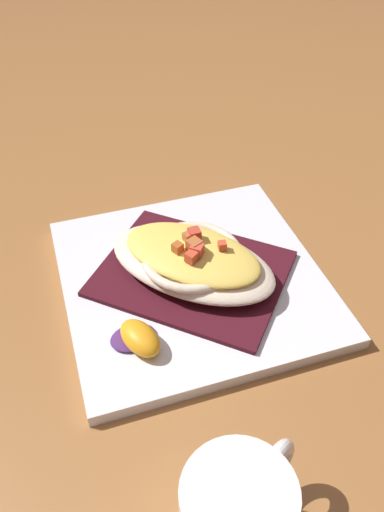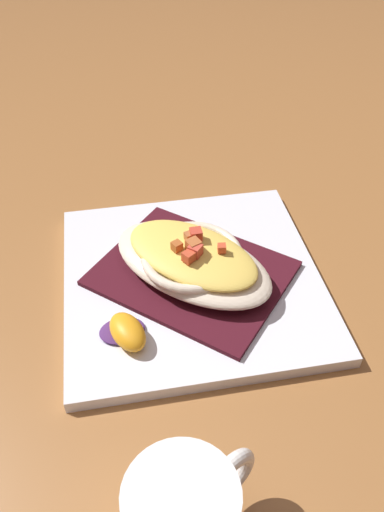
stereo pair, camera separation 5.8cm
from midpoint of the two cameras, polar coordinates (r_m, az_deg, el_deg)
name	(u,v)px [view 2 (the right image)]	position (r m, az deg, el deg)	size (l,w,h in m)	color
ground_plane	(192,284)	(0.61, 2.72, -3.21)	(2.60, 2.60, 0.00)	#976133
square_plate	(192,280)	(0.61, 2.74, -2.72)	(0.29, 0.29, 0.01)	white
folded_napkin	(192,273)	(0.60, 2.77, -2.02)	(0.21, 0.16, 0.01)	#40101B
gratin_dish	(192,259)	(0.59, 2.85, -0.44)	(0.22, 0.21, 0.05)	beige
orange_garnish	(126,331)	(0.54, -4.08, -8.41)	(0.06, 0.05, 0.02)	#4D2A66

